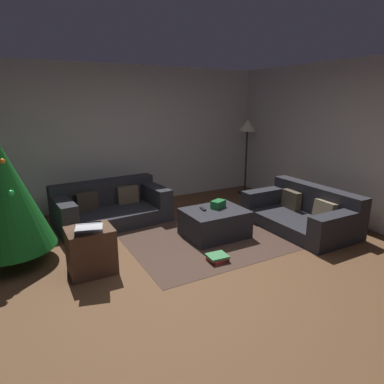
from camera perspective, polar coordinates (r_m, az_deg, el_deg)
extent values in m
plane|color=brown|center=(4.01, 0.57, -13.98)|extent=(6.40, 6.40, 0.00)
cube|color=#BCB7B2|center=(6.44, -13.50, 9.11)|extent=(6.40, 0.12, 2.60)
cube|color=#B5B0AB|center=(5.77, 29.08, 6.89)|extent=(0.12, 6.40, 2.60)
cube|color=#26262B|center=(5.67, -13.51, -4.01)|extent=(1.84, 1.11, 0.24)
cube|color=#26262B|center=(5.90, -14.94, 0.02)|extent=(1.79, 0.38, 0.42)
cube|color=#26262B|center=(5.87, -6.65, -0.24)|extent=(0.31, 0.99, 0.30)
cube|color=#26262B|center=(5.39, -21.34, -2.67)|extent=(0.31, 0.99, 0.30)
cube|color=brown|center=(5.86, -10.99, -0.46)|extent=(0.36, 0.14, 0.31)
cube|color=#372D24|center=(5.64, -17.64, -1.54)|extent=(0.38, 0.21, 0.30)
cube|color=#26262B|center=(5.56, 17.70, -4.91)|extent=(1.00, 1.71, 0.21)
cube|color=#26262B|center=(5.73, 20.57, -1.17)|extent=(0.24, 1.71, 0.44)
cube|color=#26262B|center=(5.04, 23.92, -4.79)|extent=(0.99, 0.24, 0.27)
cube|color=#26262B|center=(5.98, 12.84, -0.74)|extent=(0.99, 0.24, 0.27)
cube|color=#8C7A5B|center=(5.39, 21.82, -3.08)|extent=(0.18, 0.37, 0.31)
cube|color=brown|center=(5.82, 16.69, -1.27)|extent=(0.16, 0.37, 0.30)
cube|color=#26262B|center=(4.98, 3.89, -5.32)|extent=(0.89, 0.71, 0.41)
cube|color=#19662D|center=(5.01, 4.53, -2.08)|extent=(0.25, 0.21, 0.11)
cube|color=black|center=(4.92, 1.89, -2.92)|extent=(0.08, 0.17, 0.02)
cylinder|color=brown|center=(4.76, -28.35, -9.51)|extent=(0.10, 0.10, 0.22)
cone|color=#14631E|center=(4.51, -29.63, -0.34)|extent=(1.06, 1.06, 1.36)
sphere|color=green|center=(4.29, -28.75, -0.16)|extent=(0.08, 0.08, 0.08)
sphere|color=yellow|center=(4.75, -27.87, -0.25)|extent=(0.08, 0.08, 0.08)
sphere|color=red|center=(4.34, -28.58, 1.42)|extent=(0.05, 0.05, 0.05)
sphere|color=orange|center=(4.35, -29.83, 4.61)|extent=(0.07, 0.07, 0.07)
sphere|color=orange|center=(4.28, -27.57, -6.25)|extent=(0.06, 0.06, 0.06)
cube|color=#4C3323|center=(4.12, -16.96, -9.58)|extent=(0.52, 0.44, 0.54)
cube|color=silver|center=(4.01, -17.28, -5.93)|extent=(0.36, 0.32, 0.02)
cube|color=black|center=(3.81, -17.59, -5.12)|extent=(0.36, 0.31, 0.11)
cube|color=#B7332D|center=(4.31, 4.43, -11.40)|extent=(0.25, 0.24, 0.05)
cube|color=#387A47|center=(4.29, 4.38, -10.91)|extent=(0.27, 0.24, 0.03)
cylinder|color=black|center=(7.40, 9.03, -0.04)|extent=(0.28, 0.28, 0.02)
cylinder|color=black|center=(7.25, 9.25, 5.00)|extent=(0.04, 0.04, 1.35)
cone|color=beige|center=(7.15, 9.53, 11.26)|extent=(0.36, 0.36, 0.24)
cube|color=#412D24|center=(5.06, 3.85, -7.45)|extent=(2.60, 2.00, 0.01)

